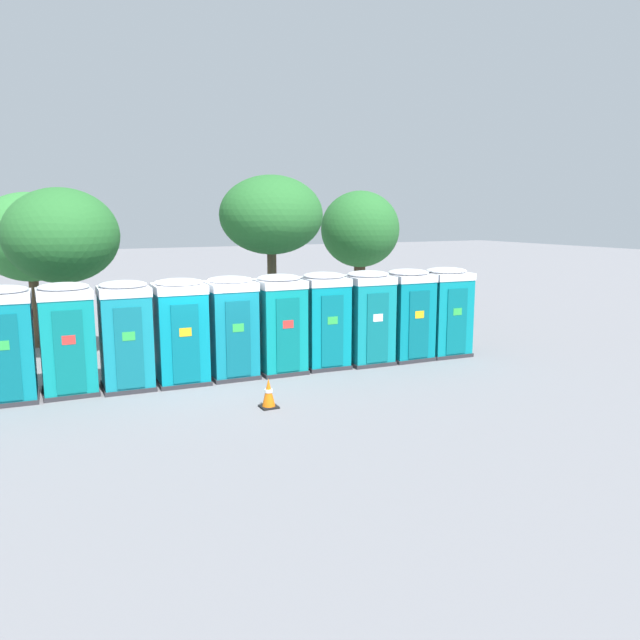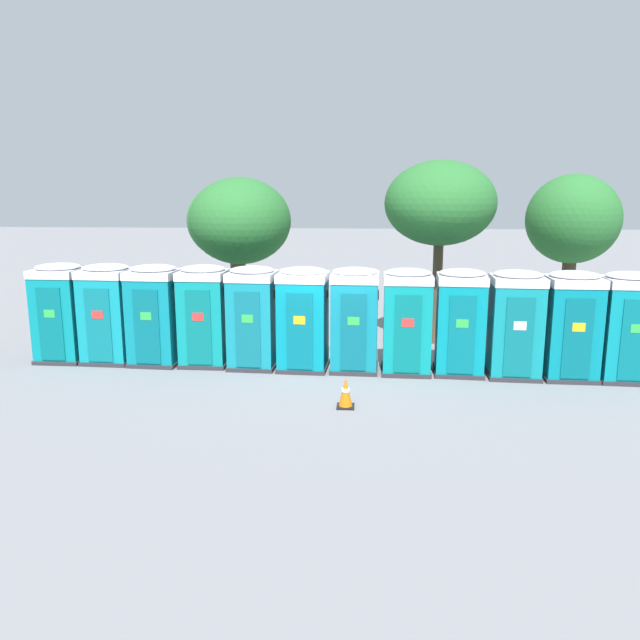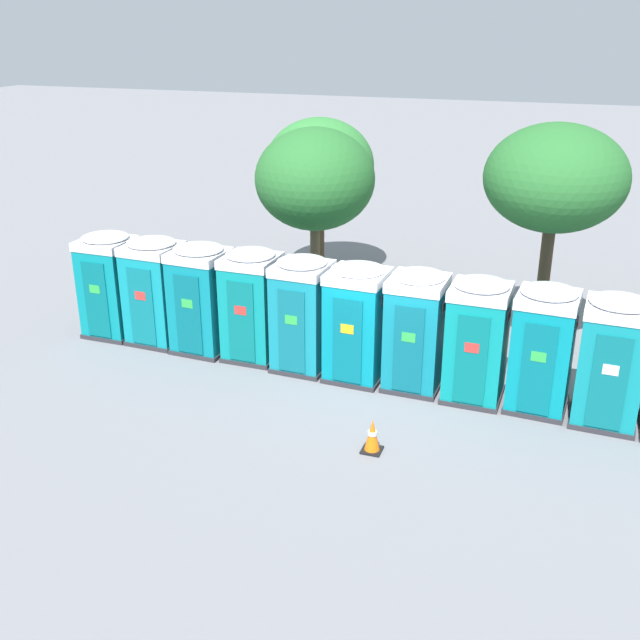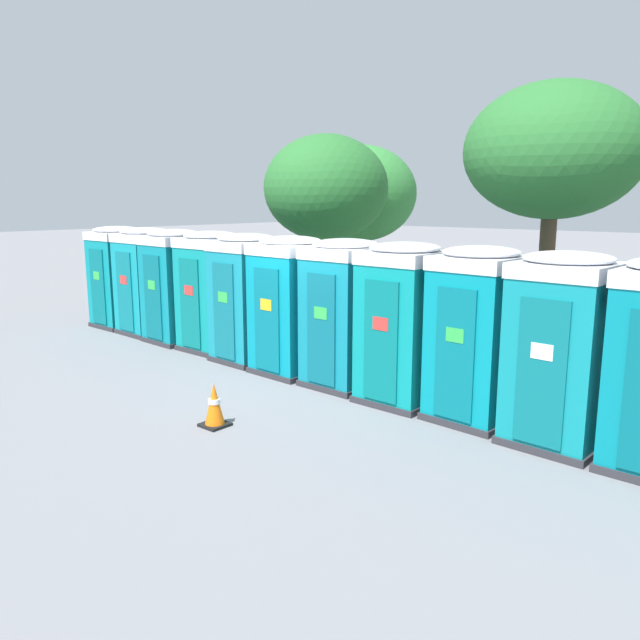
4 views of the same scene
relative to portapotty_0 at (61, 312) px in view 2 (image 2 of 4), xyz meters
The scene contains 18 objects.
ground_plane 7.07m from the portapotty_0, ahead, with size 120.00×120.00×0.00m, color slate.
portapotty_0 is the anchor object (origin of this frame).
portapotty_1 1.26m from the portapotty_0, ahead, with size 1.28×1.25×2.54m.
portapotty_2 2.53m from the portapotty_0, ahead, with size 1.29×1.26×2.54m.
portapotty_3 3.79m from the portapotty_0, ahead, with size 1.19×1.21×2.54m.
portapotty_4 5.06m from the portapotty_0, ahead, with size 1.21×1.25×2.54m.
portapotty_5 6.32m from the portapotty_0, ahead, with size 1.26×1.25×2.54m.
portapotty_6 7.58m from the portapotty_0, ahead, with size 1.19×1.23×2.54m.
portapotty_7 8.85m from the portapotty_0, ahead, with size 1.20×1.22×2.54m.
portapotty_8 10.11m from the portapotty_0, ahead, with size 1.23×1.27×2.54m.
portapotty_9 11.38m from the portapotty_0, ahead, with size 1.26×1.25×2.54m.
portapotty_10 12.64m from the portapotty_0, ahead, with size 1.24×1.22×2.54m.
portapotty_11 13.91m from the portapotty_0, ahead, with size 1.30×1.26×2.54m.
street_tree_0 10.56m from the portapotty_0, 14.82° to the left, with size 3.10×3.10×5.19m.
street_tree_1 6.92m from the portapotty_0, 59.59° to the left, with size 3.09×3.09×4.68m.
street_tree_2 15.16m from the portapotty_0, 18.77° to the left, with size 2.84×2.84×4.86m.
street_tree_3 5.68m from the portapotty_0, 39.32° to the left, with size 3.04×3.04×4.75m.
traffic_cone 8.15m from the portapotty_0, 22.72° to the right, with size 0.36×0.36×0.64m.
Camera 2 is at (0.90, -15.04, 4.33)m, focal length 35.00 mm.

